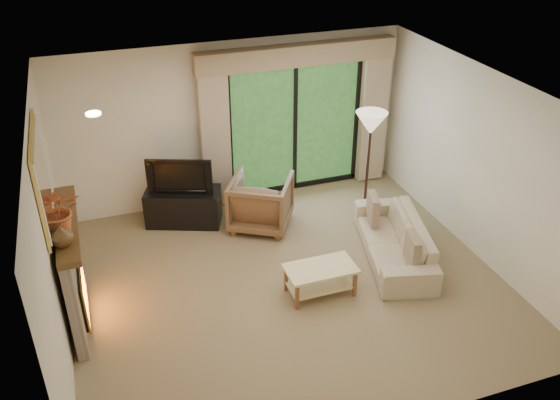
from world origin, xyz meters
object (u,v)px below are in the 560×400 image
object	(u,v)px
media_console	(184,207)
armchair	(261,202)
coffee_table	(320,280)
sofa	(394,240)

from	to	relation	value
media_console	armchair	bearing A→B (deg)	-2.18
armchair	coffee_table	world-z (taller)	armchair
media_console	coffee_table	world-z (taller)	media_console
armchair	coffee_table	size ratio (longest dim) A/B	1.00
sofa	media_console	bearing A→B (deg)	-111.14
sofa	coffee_table	distance (m)	1.35
sofa	coffee_table	world-z (taller)	sofa
coffee_table	sofa	bearing A→B (deg)	17.48
media_console	sofa	bearing A→B (deg)	-14.90
media_console	sofa	xyz separation A→B (m)	(2.59, -1.88, 0.01)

